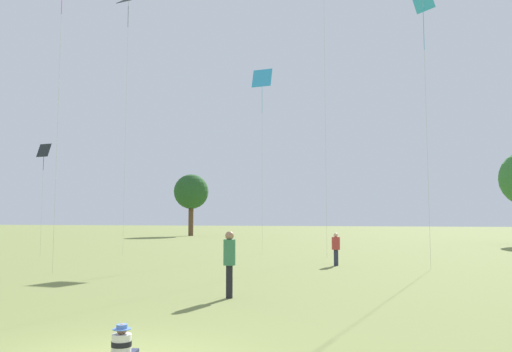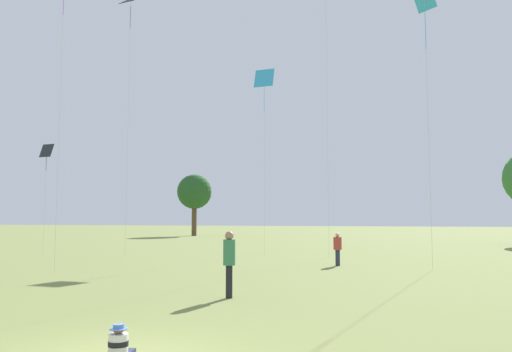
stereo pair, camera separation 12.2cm
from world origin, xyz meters
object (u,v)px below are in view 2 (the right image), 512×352
Objects in this scene: person_standing_1 at (338,247)px; kite_1 at (131,8)px; person_standing_2 at (229,258)px; kite_3 at (264,82)px; distant_tree_1 at (194,192)px; kite_4 at (425,9)px; kite_2 at (47,153)px; seated_toddler at (119,345)px.

kite_1 is (-13.25, 2.77, 14.58)m from person_standing_1.
kite_1 reaches higher than person_standing_2.
distant_tree_1 is (-18.75, 30.41, -5.28)m from kite_3.
person_standing_1 is 10.72m from person_standing_2.
person_standing_1 is 11.62m from kite_4.
person_standing_1 is 0.09× the size of kite_1.
kite_3 is at bearing 6.01° from person_standing_2.
person_standing_2 is at bearing -64.33° from distant_tree_1.
kite_2 reaches higher than person_standing_1.
kite_1 reaches higher than kite_2.
distant_tree_1 is (-11.01, 34.00, -9.71)m from kite_1.
person_standing_1 is at bearing -56.58° from distant_tree_1.
distant_tree_1 reaches higher than person_standing_1.
person_standing_1 reaches higher than seated_toddler.
person_standing_1 is at bearing 74.73° from kite_4.
kite_3 is at bearing 87.51° from seated_toddler.
kite_4 is (17.47, -3.44, -3.78)m from kite_1.
person_standing_1 is 0.23× the size of kite_2.
person_standing_1 is at bearing 46.53° from kite_2.
kite_1 is 18.20m from kite_4.
distant_tree_1 is (-28.48, 37.44, -5.94)m from kite_4.
person_standing_2 is at bearing 3.42° from kite_1.
kite_1 is at bearing -72.05° from distant_tree_1.
kite_1 reaches higher than seated_toddler.
kite_3 is 0.94× the size of kite_4.
person_standing_1 is at bearing -15.33° from person_standing_2.
kite_4 is at bearing -52.74° from distant_tree_1.
kite_4 is at bearing -37.15° from person_standing_2.
kite_2 is at bearing 80.01° from kite_4.
kite_1 is 1.30× the size of kite_4.
kite_1 is 37.04m from distant_tree_1.
person_standing_1 is (1.02, 16.83, 0.68)m from seated_toddler.
distant_tree_1 is at bearing 79.82° from person_standing_1.
person_standing_1 is at bearing 40.31° from kite_1.
kite_1 is at bearing 72.56° from kite_4.
seated_toddler is 6.30m from person_standing_2.
kite_4 reaches higher than seated_toddler.
person_standing_2 is at bearing -28.48° from kite_3.
distant_tree_1 is at bearing 160.08° from kite_1.
person_standing_2 is 15.61m from kite_4.
kite_3 is 1.46× the size of distant_tree_1.
kite_4 is (21.76, -1.40, 5.56)m from kite_2.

